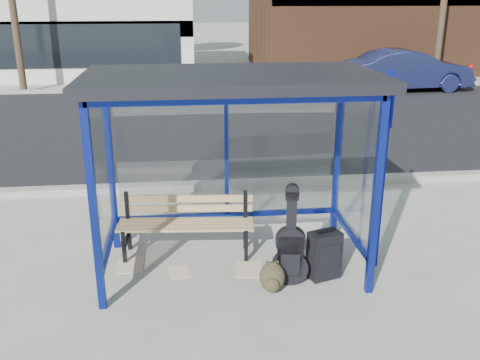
{
  "coord_description": "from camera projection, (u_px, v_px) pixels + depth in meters",
  "views": [
    {
      "loc": [
        -0.57,
        -5.95,
        3.25
      ],
      "look_at": [
        0.12,
        0.2,
        1.09
      ],
      "focal_mm": 40.0,
      "sensor_mm": 36.0,
      "label": 1
    }
  ],
  "objects": [
    {
      "name": "ground",
      "position": [
        233.0,
        267.0,
        6.71
      ],
      "size": [
        120.0,
        120.0,
        0.0
      ],
      "primitive_type": "plane",
      "color": "#B2ADA0",
      "rests_on": "ground"
    },
    {
      "name": "curb_near",
      "position": [
        216.0,
        185.0,
        9.41
      ],
      "size": [
        60.0,
        0.25,
        0.12
      ],
      "primitive_type": "cube",
      "color": "gray",
      "rests_on": "ground"
    },
    {
      "name": "street_asphalt",
      "position": [
        203.0,
        123.0,
        14.22
      ],
      "size": [
        60.0,
        10.0,
        0.0
      ],
      "primitive_type": "cube",
      "color": "black",
      "rests_on": "ground"
    },
    {
      "name": "curb_far",
      "position": [
        196.0,
        89.0,
        18.98
      ],
      "size": [
        60.0,
        0.25,
        0.12
      ],
      "primitive_type": "cube",
      "color": "gray",
      "rests_on": "ground"
    },
    {
      "name": "far_sidewalk",
      "position": [
        195.0,
        82.0,
        20.78
      ],
      "size": [
        60.0,
        4.0,
        0.01
      ],
      "primitive_type": "cube",
      "color": "#B2ADA0",
      "rests_on": "ground"
    },
    {
      "name": "bus_shelter",
      "position": [
        231.0,
        103.0,
        6.1
      ],
      "size": [
        3.3,
        1.8,
        2.42
      ],
      "color": "navy",
      "rests_on": "ground"
    },
    {
      "name": "bench",
      "position": [
        186.0,
        221.0,
        6.93
      ],
      "size": [
        1.77,
        0.57,
        0.82
      ],
      "rotation": [
        0.0,
        0.0,
        -0.09
      ],
      "color": "black",
      "rests_on": "ground"
    },
    {
      "name": "guitar_bag",
      "position": [
        290.0,
        250.0,
        6.21
      ],
      "size": [
        0.44,
        0.18,
        1.17
      ],
      "rotation": [
        0.0,
        0.0,
        -0.15
      ],
      "color": "black",
      "rests_on": "ground"
    },
    {
      "name": "suitcase",
      "position": [
        324.0,
        255.0,
        6.38
      ],
      "size": [
        0.42,
        0.34,
        0.65
      ],
      "rotation": [
        0.0,
        0.0,
        0.32
      ],
      "color": "black",
      "rests_on": "ground"
    },
    {
      "name": "backpack",
      "position": [
        272.0,
        278.0,
        6.12
      ],
      "size": [
        0.32,
        0.3,
        0.35
      ],
      "rotation": [
        0.0,
        0.0,
        -0.15
      ],
      "color": "#2E2C19",
      "rests_on": "ground"
    },
    {
      "name": "sign_post",
      "position": [
        384.0,
        161.0,
        6.34
      ],
      "size": [
        0.16,
        0.29,
        2.45
      ],
      "rotation": [
        0.0,
        0.0,
        -0.4
      ],
      "color": "#0C1489",
      "rests_on": "ground"
    },
    {
      "name": "newspaper_a",
      "position": [
        130.0,
        265.0,
        6.75
      ],
      "size": [
        0.34,
        0.42,
        0.01
      ],
      "primitive_type": "cube",
      "rotation": [
        0.0,
        0.0,
        1.57
      ],
      "color": "white",
      "rests_on": "ground"
    },
    {
      "name": "newspaper_b",
      "position": [
        180.0,
        272.0,
        6.59
      ],
      "size": [
        0.32,
        0.38,
        0.01
      ],
      "primitive_type": "cube",
      "rotation": [
        0.0,
        0.0,
        -1.4
      ],
      "color": "white",
      "rests_on": "ground"
    },
    {
      "name": "newspaper_c",
      "position": [
        249.0,
        269.0,
        6.66
      ],
      "size": [
        0.38,
        0.46,
        0.01
      ],
      "primitive_type": "cube",
      "rotation": [
        0.0,
        0.0,
        1.48
      ],
      "color": "white",
      "rests_on": "ground"
    },
    {
      "name": "parked_car",
      "position": [
        408.0,
        70.0,
        18.71
      ],
      "size": [
        4.42,
        1.76,
        1.43
      ],
      "primitive_type": "imported",
      "rotation": [
        0.0,
        0.0,
        1.63
      ],
      "color": "#1A2049",
      "rests_on": "ground"
    },
    {
      "name": "fire_hydrant",
      "position": [
        470.0,
        72.0,
        20.77
      ],
      "size": [
        0.3,
        0.2,
        0.67
      ],
      "rotation": [
        0.0,
        0.0,
        -0.37
      ],
      "color": "red",
      "rests_on": "ground"
    }
  ]
}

